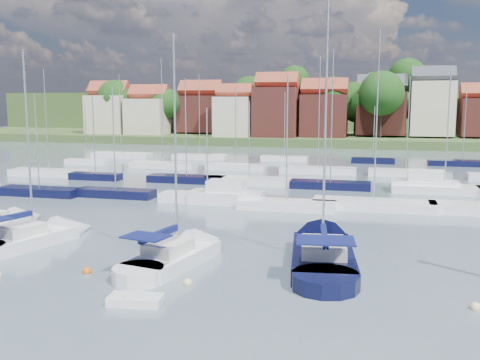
# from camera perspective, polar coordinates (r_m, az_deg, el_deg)

# --- Properties ---
(ground) EXTENTS (260.00, 260.00, 0.00)m
(ground) POSITION_cam_1_polar(r_m,az_deg,el_deg) (69.12, 7.32, 0.33)
(ground) COLOR #425059
(ground) RESTS_ON ground
(sailboat_left) EXTENTS (5.55, 10.67, 14.09)m
(sailboat_left) POSITION_cam_1_polar(r_m,az_deg,el_deg) (39.48, -20.41, -5.73)
(sailboat_left) COLOR white
(sailboat_left) RESTS_ON ground
(sailboat_centre) EXTENTS (4.89, 11.05, 14.59)m
(sailboat_centre) POSITION_cam_1_polar(r_m,az_deg,el_deg) (33.27, -6.04, -7.85)
(sailboat_centre) COLOR white
(sailboat_centre) RESTS_ON ground
(sailboat_navy) EXTENTS (5.30, 13.94, 18.73)m
(sailboat_navy) POSITION_cam_1_polar(r_m,az_deg,el_deg) (34.43, 8.71, -7.36)
(sailboat_navy) COLOR black
(sailboat_navy) RESTS_ON ground
(sailboat_far) EXTENTS (3.29, 9.65, 12.66)m
(sailboat_far) POSITION_cam_1_polar(r_m,az_deg,el_deg) (44.48, -23.97, -4.40)
(sailboat_far) COLOR white
(sailboat_far) RESTS_ON ground
(tender) EXTENTS (2.71, 1.50, 0.56)m
(tender) POSITION_cam_1_polar(r_m,az_deg,el_deg) (26.69, -11.07, -12.46)
(tender) COLOR white
(tender) RESTS_ON ground
(buoy_c) EXTENTS (0.52, 0.52, 0.52)m
(buoy_c) POSITION_cam_1_polar(r_m,az_deg,el_deg) (31.91, -16.00, -9.52)
(buoy_c) COLOR #D85914
(buoy_c) RESTS_ON ground
(buoy_d) EXTENTS (0.51, 0.51, 0.51)m
(buoy_d) POSITION_cam_1_polar(r_m,az_deg,el_deg) (28.97, -5.59, -11.08)
(buoy_d) COLOR beige
(buoy_d) RESTS_ON ground
(buoy_e) EXTENTS (0.42, 0.42, 0.42)m
(buoy_e) POSITION_cam_1_polar(r_m,az_deg,el_deg) (35.06, 10.78, -7.71)
(buoy_e) COLOR beige
(buoy_e) RESTS_ON ground
(buoy_f) EXTENTS (0.51, 0.51, 0.51)m
(buoy_f) POSITION_cam_1_polar(r_m,az_deg,el_deg) (27.97, 23.78, -12.52)
(buoy_f) COLOR beige
(buoy_f) RESTS_ON ground
(marina_field) EXTENTS (79.62, 41.41, 15.93)m
(marina_field) POSITION_cam_1_polar(r_m,az_deg,el_deg) (64.07, 8.49, 0.06)
(marina_field) COLOR white
(marina_field) RESTS_ON ground
(far_shore_town) EXTENTS (212.46, 90.00, 22.27)m
(far_shore_town) POSITION_cam_1_polar(r_m,az_deg,el_deg) (160.80, 12.23, 6.44)
(far_shore_town) COLOR #3D572B
(far_shore_town) RESTS_ON ground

